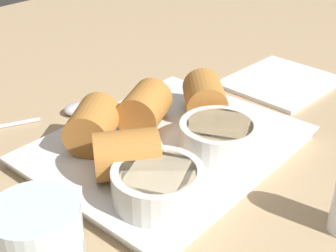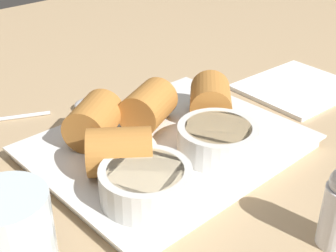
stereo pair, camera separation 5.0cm
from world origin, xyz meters
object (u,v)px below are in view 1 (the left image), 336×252
(napkin, at_px, (280,82))
(serving_plate, at_px, (168,147))
(dipping_bowl_near, at_px, (219,136))
(spoon, at_px, (68,111))
(dipping_bowl_far, at_px, (158,183))

(napkin, bearing_deg, serving_plate, -0.75)
(dipping_bowl_near, bearing_deg, napkin, -167.81)
(serving_plate, relative_size, spoon, 1.61)
(serving_plate, xyz_separation_m, spoon, (0.02, -0.16, -0.00))
(dipping_bowl_near, relative_size, napkin, 0.53)
(spoon, bearing_deg, napkin, 149.34)
(serving_plate, xyz_separation_m, napkin, (-0.25, 0.00, -0.00))
(serving_plate, relative_size, dipping_bowl_near, 3.30)
(dipping_bowl_near, relative_size, spoon, 0.49)
(dipping_bowl_near, relative_size, dipping_bowl_far, 1.00)
(dipping_bowl_near, height_order, spoon, dipping_bowl_near)
(serving_plate, relative_size, dipping_bowl_far, 3.30)
(serving_plate, height_order, napkin, serving_plate)
(dipping_bowl_far, distance_m, napkin, 0.34)
(spoon, bearing_deg, serving_plate, 96.16)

